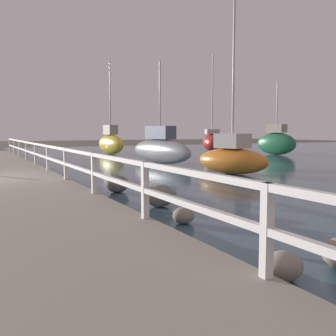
{
  "coord_description": "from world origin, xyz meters",
  "views": [
    {
      "loc": [
        -0.25,
        -13.19,
        1.68
      ],
      "look_at": [
        4.82,
        -3.19,
        0.63
      ],
      "focal_mm": 42.0,
      "sensor_mm": 36.0,
      "label": 1
    }
  ],
  "objects": [
    {
      "name": "boulder_mid_strip",
      "position": [
        3.34,
        -3.02,
        0.24
      ],
      "size": [
        0.63,
        0.57,
        0.48
      ],
      "color": "#666056",
      "rests_on": "ground"
    },
    {
      "name": "railing",
      "position": [
        2.29,
        -0.0,
        0.9
      ],
      "size": [
        0.1,
        32.5,
        0.93
      ],
      "color": "white",
      "rests_on": "dock_walkway"
    },
    {
      "name": "boulder_upstream",
      "position": [
        3.49,
        -5.41,
        0.25
      ],
      "size": [
        0.67,
        0.6,
        0.5
      ],
      "color": "slate",
      "rests_on": "ground"
    },
    {
      "name": "boulder_water_edge",
      "position": [
        2.84,
        -9.96,
        0.17
      ],
      "size": [
        0.46,
        0.41,
        0.34
      ],
      "color": "gray",
      "rests_on": "ground"
    },
    {
      "name": "sailboat_orange",
      "position": [
        9.02,
        -0.53,
        0.64
      ],
      "size": [
        2.28,
        3.51,
        6.84
      ],
      "rotation": [
        0.0,
        0.0,
        0.28
      ],
      "color": "orange",
      "rests_on": "water_surface"
    },
    {
      "name": "boulder_downstream",
      "position": [
        3.19,
        -7.05,
        0.15
      ],
      "size": [
        0.41,
        0.37,
        0.31
      ],
      "color": "gray",
      "rests_on": "ground"
    },
    {
      "name": "sailboat_red",
      "position": [
        18.25,
        15.0,
        0.83
      ],
      "size": [
        2.5,
        3.36,
        8.16
      ],
      "rotation": [
        0.0,
        0.0,
        -0.36
      ],
      "color": "red",
      "rests_on": "water_surface"
    },
    {
      "name": "sailboat_green",
      "position": [
        19.39,
        8.41,
        0.92
      ],
      "size": [
        1.5,
        3.45,
        5.16
      ],
      "rotation": [
        0.0,
        0.0,
        0.17
      ],
      "color": "#236B42",
      "rests_on": "water_surface"
    },
    {
      "name": "sailboat_gray",
      "position": [
        8.71,
        5.41,
        0.78
      ],
      "size": [
        1.3,
        5.78,
        5.32
      ],
      "rotation": [
        0.0,
        0.0,
        0.07
      ],
      "color": "gray",
      "rests_on": "water_surface"
    },
    {
      "name": "sailboat_yellow",
      "position": [
        9.1,
        14.61,
        0.85
      ],
      "size": [
        1.25,
        4.08,
        6.78
      ],
      "rotation": [
        0.0,
        0.0,
        0.08
      ],
      "color": "gold",
      "rests_on": "water_surface"
    }
  ]
}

